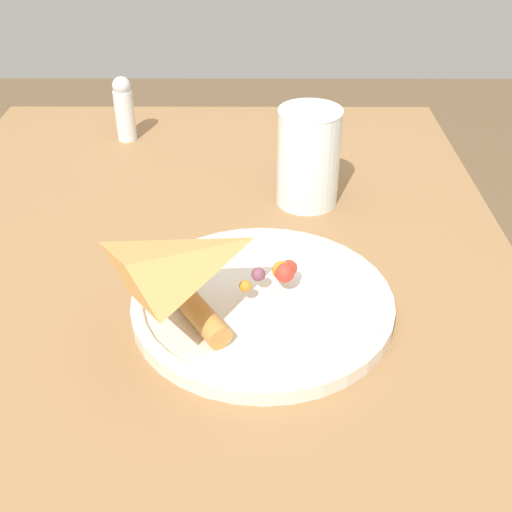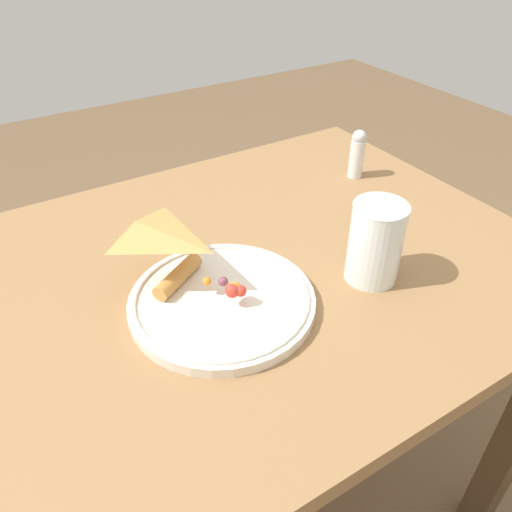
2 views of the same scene
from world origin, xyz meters
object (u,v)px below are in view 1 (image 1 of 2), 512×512
at_px(plate_pizza, 260,300).
at_px(milk_glass, 308,160).
at_px(salt_shaker, 124,108).
at_px(dining_table, 195,408).

xyz_separation_m(plate_pizza, milk_glass, (0.23, -0.06, 0.05)).
bearing_deg(salt_shaker, dining_table, -163.21).
relative_size(dining_table, milk_glass, 9.39).
distance_m(plate_pizza, salt_shaker, 0.48).
height_order(dining_table, plate_pizza, plate_pizza).
xyz_separation_m(plate_pizza, salt_shaker, (0.43, 0.21, 0.04)).
xyz_separation_m(dining_table, salt_shaker, (0.46, 0.14, 0.16)).
bearing_deg(milk_glass, plate_pizza, 164.94).
xyz_separation_m(milk_glass, salt_shaker, (0.20, 0.27, -0.01)).
distance_m(dining_table, milk_glass, 0.34).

